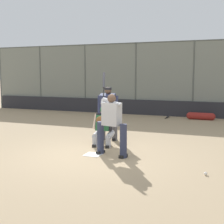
{
  "coord_description": "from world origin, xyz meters",
  "views": [
    {
      "loc": [
        -3.46,
        7.4,
        2.15
      ],
      "look_at": [
        -0.15,
        -1.0,
        1.05
      ],
      "focal_mm": 50.0,
      "sensor_mm": 36.0,
      "label": 1
    }
  ],
  "objects_px": {
    "catcher_behind_plate": "(103,125)",
    "equipment_bag_dugout_side": "(201,116)",
    "batter_at_plate": "(111,122)",
    "umpire_home": "(108,112)",
    "spare_bat_near_backstop": "(167,117)",
    "baseball_loose": "(206,174)"
  },
  "relations": [
    {
      "from": "batter_at_plate",
      "to": "spare_bat_near_backstop",
      "type": "relative_size",
      "value": 2.51
    },
    {
      "from": "spare_bat_near_backstop",
      "to": "equipment_bag_dugout_side",
      "type": "relative_size",
      "value": 0.66
    },
    {
      "from": "catcher_behind_plate",
      "to": "batter_at_plate",
      "type": "bearing_deg",
      "value": 118.1
    },
    {
      "from": "batter_at_plate",
      "to": "baseball_loose",
      "type": "relative_size",
      "value": 29.82
    },
    {
      "from": "batter_at_plate",
      "to": "spare_bat_near_backstop",
      "type": "bearing_deg",
      "value": -76.49
    },
    {
      "from": "spare_bat_near_backstop",
      "to": "equipment_bag_dugout_side",
      "type": "distance_m",
      "value": 1.61
    },
    {
      "from": "catcher_behind_plate",
      "to": "umpire_home",
      "type": "distance_m",
      "value": 0.86
    },
    {
      "from": "catcher_behind_plate",
      "to": "equipment_bag_dugout_side",
      "type": "xyz_separation_m",
      "value": [
        -2.17,
        -6.7,
        -0.46
      ]
    },
    {
      "from": "catcher_behind_plate",
      "to": "equipment_bag_dugout_side",
      "type": "distance_m",
      "value": 7.06
    },
    {
      "from": "batter_at_plate",
      "to": "catcher_behind_plate",
      "type": "bearing_deg",
      "value": -42.94
    },
    {
      "from": "batter_at_plate",
      "to": "catcher_behind_plate",
      "type": "distance_m",
      "value": 1.18
    },
    {
      "from": "baseball_loose",
      "to": "catcher_behind_plate",
      "type": "bearing_deg",
      "value": -29.08
    },
    {
      "from": "umpire_home",
      "to": "spare_bat_near_backstop",
      "type": "height_order",
      "value": "umpire_home"
    },
    {
      "from": "batter_at_plate",
      "to": "equipment_bag_dugout_side",
      "type": "bearing_deg",
      "value": -88.36
    },
    {
      "from": "umpire_home",
      "to": "baseball_loose",
      "type": "bearing_deg",
      "value": 136.3
    },
    {
      "from": "catcher_behind_plate",
      "to": "equipment_bag_dugout_side",
      "type": "relative_size",
      "value": 0.9
    },
    {
      "from": "batter_at_plate",
      "to": "umpire_home",
      "type": "xyz_separation_m",
      "value": [
        0.81,
        -1.74,
        0.04
      ]
    },
    {
      "from": "umpire_home",
      "to": "equipment_bag_dugout_side",
      "type": "height_order",
      "value": "umpire_home"
    },
    {
      "from": "catcher_behind_plate",
      "to": "baseball_loose",
      "type": "xyz_separation_m",
      "value": [
        -3.12,
        1.74,
        -0.59
      ]
    },
    {
      "from": "umpire_home",
      "to": "spare_bat_near_backstop",
      "type": "bearing_deg",
      "value": -103.1
    },
    {
      "from": "batter_at_plate",
      "to": "equipment_bag_dugout_side",
      "type": "height_order",
      "value": "batter_at_plate"
    },
    {
      "from": "umpire_home",
      "to": "equipment_bag_dugout_side",
      "type": "distance_m",
      "value": 6.4
    }
  ]
}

